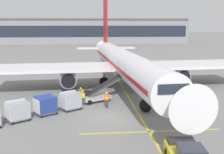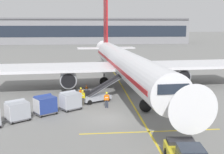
# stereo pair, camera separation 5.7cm
# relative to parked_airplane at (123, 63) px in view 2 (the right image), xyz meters

# --- Properties ---
(ground_plane) EXTENTS (600.00, 600.00, 0.00)m
(ground_plane) POSITION_rel_parked_airplane_xyz_m (-3.27, -13.30, -3.48)
(ground_plane) COLOR slate
(parked_airplane) EXTENTS (36.15, 45.45, 15.10)m
(parked_airplane) POSITION_rel_parked_airplane_xyz_m (0.00, 0.00, 0.00)
(parked_airplane) COLOR white
(parked_airplane) RESTS_ON ground
(belt_loader) EXTENTS (5.32, 3.58, 2.90)m
(belt_loader) POSITION_rel_parked_airplane_xyz_m (-4.03, -7.33, -2.63)
(belt_loader) COLOR #A3A8B2
(belt_loader) RESTS_ON ground
(baggage_cart_lead) EXTENTS (2.70, 2.45, 1.91)m
(baggage_cart_lead) POSITION_rel_parked_airplane_xyz_m (-7.00, -10.19, -2.48)
(baggage_cart_lead) COLOR #515156
(baggage_cart_lead) RESTS_ON ground
(baggage_cart_second) EXTENTS (2.70, 2.45, 1.91)m
(baggage_cart_second) POSITION_rel_parked_airplane_xyz_m (-9.42, -11.56, -2.48)
(baggage_cart_second) COLOR #515156
(baggage_cart_second) RESTS_ON ground
(baggage_cart_third) EXTENTS (2.70, 2.45, 1.91)m
(baggage_cart_third) POSITION_rel_parked_airplane_xyz_m (-11.72, -13.24, -2.48)
(baggage_cart_third) COLOR #515156
(baggage_cart_third) RESTS_ON ground
(ground_crew_by_loader) EXTENTS (0.57, 0.27, 1.74)m
(ground_crew_by_loader) POSITION_rel_parked_airplane_xyz_m (-3.14, -9.97, -2.48)
(ground_crew_by_loader) COLOR #333847
(ground_crew_by_loader) RESTS_ON ground
(ground_crew_by_carts) EXTENTS (0.42, 0.48, 1.74)m
(ground_crew_by_carts) POSITION_rel_parked_airplane_xyz_m (-5.92, -7.50, -2.48)
(ground_crew_by_carts) COLOR #514C42
(ground_crew_by_carts) RESTS_ON ground
(ground_crew_marshaller) EXTENTS (0.52, 0.38, 1.74)m
(ground_crew_marshaller) POSITION_rel_parked_airplane_xyz_m (-5.71, -8.80, -2.48)
(ground_crew_marshaller) COLOR #514C42
(ground_crew_marshaller) RESTS_ON ground
(safety_cone_engine_keepout) EXTENTS (0.55, 0.55, 0.63)m
(safety_cone_engine_keepout) POSITION_rel_parked_airplane_xyz_m (-5.30, -0.67, -3.18)
(safety_cone_engine_keepout) COLOR black
(safety_cone_engine_keepout) RESTS_ON ground
(apron_guidance_line_lead_in) EXTENTS (0.20, 110.00, 0.01)m
(apron_guidance_line_lead_in) POSITION_rel_parked_airplane_xyz_m (-0.13, -0.89, -3.47)
(apron_guidance_line_lead_in) COLOR yellow
(apron_guidance_line_lead_in) RESTS_ON ground
(apron_guidance_line_stop_bar) EXTENTS (12.00, 0.20, 0.01)m
(apron_guidance_line_stop_bar) POSITION_rel_parked_airplane_xyz_m (0.06, -17.10, -3.47)
(apron_guidance_line_stop_bar) COLOR yellow
(apron_guidance_line_stop_bar) RESTS_ON ground
(terminal_building) EXTENTS (95.62, 21.43, 11.65)m
(terminal_building) POSITION_rel_parked_airplane_xyz_m (-5.72, 97.01, 2.30)
(terminal_building) COLOR gray
(terminal_building) RESTS_ON ground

